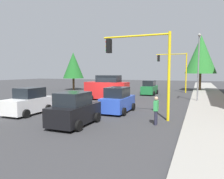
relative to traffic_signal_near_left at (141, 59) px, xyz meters
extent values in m
plane|color=#353538|center=(-6.00, -5.70, -4.03)|extent=(120.00, 120.00, 0.00)
cube|color=gray|center=(-11.00, 4.80, -3.95)|extent=(80.00, 4.00, 0.15)
cylinder|color=yellow|center=(0.00, 1.80, -1.18)|extent=(0.18, 0.18, 5.69)
cylinder|color=yellow|center=(0.00, -0.45, 1.51)|extent=(0.12, 4.50, 0.12)
cube|color=black|center=(0.00, -2.34, 0.93)|extent=(0.36, 0.32, 0.96)
sphere|color=red|center=(0.00, -2.52, 1.23)|extent=(0.18, 0.18, 0.18)
sphere|color=yellow|center=(0.00, -2.52, 0.93)|extent=(0.18, 0.18, 0.18)
sphere|color=green|center=(0.00, -2.52, 0.63)|extent=(0.18, 0.18, 0.18)
cylinder|color=yellow|center=(-20.00, 1.80, -1.03)|extent=(0.18, 0.18, 5.99)
cylinder|color=yellow|center=(-20.00, -0.45, 1.82)|extent=(0.12, 4.50, 0.12)
cube|color=black|center=(-20.00, -2.34, 1.24)|extent=(0.36, 0.32, 0.96)
sphere|color=red|center=(-20.00, -2.52, 1.54)|extent=(0.18, 0.18, 0.18)
sphere|color=yellow|center=(-20.00, -2.52, 1.24)|extent=(0.18, 0.18, 0.18)
sphere|color=green|center=(-20.00, -2.52, 0.94)|extent=(0.18, 0.18, 0.18)
cylinder|color=slate|center=(-10.00, 3.50, -0.53)|extent=(0.14, 0.14, 7.00)
cylinder|color=slate|center=(-9.10, 3.50, 2.77)|extent=(1.80, 0.10, 0.10)
ellipsoid|color=silver|center=(-8.20, 3.50, 2.62)|extent=(0.56, 0.28, 0.20)
cylinder|color=brown|center=(-18.00, -16.70, -2.90)|extent=(0.36, 0.36, 2.24)
cone|color=#1E6023|center=(-18.00, -16.70, 0.26)|extent=(3.58, 3.58, 4.48)
cylinder|color=brown|center=(-24.00, 3.80, -2.48)|extent=(0.36, 0.36, 3.09)
cone|color=#28752D|center=(-24.00, 3.80, 1.96)|extent=(4.95, 4.95, 6.19)
cube|color=red|center=(-8.00, -6.01, -2.94)|extent=(1.90, 4.80, 1.85)
cube|color=black|center=(-8.00, -5.77, -1.63)|extent=(1.67, 2.50, 0.76)
cylinder|color=black|center=(-6.99, -7.49, -3.73)|extent=(0.20, 0.60, 0.60)
cylinder|color=black|center=(-9.01, -7.49, -3.73)|extent=(0.20, 0.60, 0.60)
cylinder|color=black|center=(-6.99, -4.52, -3.73)|extent=(0.20, 0.60, 0.60)
cylinder|color=black|center=(-9.01, -4.52, -3.73)|extent=(0.20, 0.60, 0.60)
cube|color=white|center=(1.69, -8.18, -3.34)|extent=(3.73, 1.66, 1.05)
cube|color=black|center=(1.51, -8.18, -2.43)|extent=(1.94, 1.46, 0.76)
cylinder|color=black|center=(2.85, -7.29, -3.73)|extent=(0.60, 0.20, 0.60)
cylinder|color=black|center=(2.85, -9.07, -3.73)|extent=(0.60, 0.20, 0.60)
cylinder|color=black|center=(0.54, -7.29, -3.73)|extent=(0.60, 0.20, 0.60)
cylinder|color=black|center=(0.54, -9.07, -3.73)|extent=(0.60, 0.20, 0.60)
cube|color=blue|center=(-1.54, -2.22, -3.34)|extent=(3.78, 1.67, 1.05)
cube|color=black|center=(-1.35, -2.22, -2.43)|extent=(1.97, 1.47, 0.76)
cylinder|color=black|center=(-2.71, -3.12, -3.73)|extent=(0.60, 0.20, 0.60)
cylinder|color=black|center=(-2.71, -1.33, -3.73)|extent=(0.60, 0.20, 0.60)
cylinder|color=black|center=(-0.37, -3.12, -3.73)|extent=(0.60, 0.20, 0.60)
cylinder|color=black|center=(-0.37, -1.33, -3.73)|extent=(0.60, 0.20, 0.60)
cube|color=#1E7238|center=(-15.35, -2.72, -3.34)|extent=(3.94, 1.62, 1.05)
cube|color=black|center=(-15.15, -2.72, -2.43)|extent=(2.05, 1.42, 0.76)
cylinder|color=black|center=(-16.57, -3.58, -3.73)|extent=(0.60, 0.20, 0.60)
cylinder|color=black|center=(-16.57, -1.85, -3.73)|extent=(0.60, 0.20, 0.60)
cylinder|color=black|center=(-14.13, -3.58, -3.73)|extent=(0.60, 0.20, 0.60)
cylinder|color=black|center=(-14.13, -1.85, -3.73)|extent=(0.60, 0.20, 0.60)
cube|color=black|center=(3.22, -3.19, -3.34)|extent=(3.62, 1.74, 1.05)
cube|color=black|center=(3.40, -3.19, -2.43)|extent=(1.88, 1.53, 0.76)
cylinder|color=black|center=(2.10, -4.11, -3.73)|extent=(0.60, 0.20, 0.60)
cylinder|color=black|center=(2.10, -2.26, -3.73)|extent=(0.60, 0.20, 0.60)
cylinder|color=black|center=(4.34, -4.11, -3.73)|extent=(0.60, 0.20, 0.60)
cylinder|color=black|center=(4.34, -2.26, -3.73)|extent=(0.60, 0.20, 0.60)
cylinder|color=#262638|center=(1.47, 1.27, -3.60)|extent=(0.16, 0.16, 0.85)
cylinder|color=#262638|center=(1.27, 1.27, -3.60)|extent=(0.16, 0.16, 0.85)
cube|color=green|center=(1.37, 1.27, -2.88)|extent=(0.40, 0.24, 0.60)
sphere|color=tan|center=(1.37, 1.27, -2.44)|extent=(0.22, 0.22, 0.22)
camera|label=1|loc=(13.94, 3.56, -0.86)|focal=34.17mm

